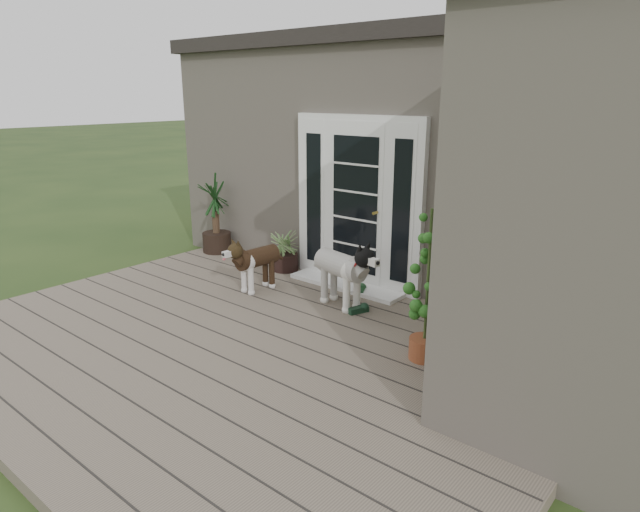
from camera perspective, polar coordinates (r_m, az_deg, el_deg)
The scene contains 16 objects.
deck at distance 5.66m, azimuth -8.11°, elevation -9.44°, with size 6.20×4.60×0.12m, color #6B5B4C.
house_main at distance 8.57m, azimuth 13.23°, elevation 9.62°, with size 7.40×4.00×3.10m, color #665E54.
roof_main at distance 8.54m, azimuth 14.01°, elevation 20.66°, with size 7.60×4.20×0.20m, color #2D2826.
house_wing at distance 4.66m, azimuth 27.42°, elevation 2.58°, with size 1.60×2.40×3.10m, color #665E54.
door_unit at distance 6.99m, azimuth 3.85°, elevation 5.57°, with size 1.90×0.14×2.15m, color white.
door_step at distance 7.12m, azimuth 2.74°, elevation -2.99°, with size 1.60×0.40×0.05m, color white.
brindle_dog at distance 6.94m, azimuth -6.49°, elevation -1.06°, with size 0.32×0.76×0.63m, color #372314, non-canonical shape.
white_dog at distance 6.37m, azimuth 2.15°, elevation -2.10°, with size 0.38×0.88×0.73m, color white, non-canonical shape.
spider_plant at distance 7.69m, azimuth -3.62°, elevation 0.80°, with size 0.60×0.60×0.64m, color #91B871, non-canonical shape.
yucca at distance 8.67m, azimuth -10.78°, elevation 4.30°, with size 0.83×0.83×1.21m, color #113411, non-canonical shape.
herb_a at distance 6.28m, azimuth 14.06°, elevation -3.85°, with size 0.42×0.42×0.53m, color #1E5A19.
herb_b at distance 6.26m, azimuth 13.94°, elevation -3.65°, with size 0.39×0.39×0.59m, color #1D4D16.
herb_c at distance 6.00m, azimuth 15.99°, elevation -4.59°, with size 0.39×0.39×0.61m, color #1B4D16.
sapling at distance 5.07m, azimuth 11.09°, elevation -2.84°, with size 0.44×0.44×1.49m, color #1B4E16, non-canonical shape.
clog_left at distance 6.89m, azimuth 4.26°, elevation -3.54°, with size 0.13×0.29×0.09m, color #16391C, non-canonical shape.
clog_right at distance 6.30m, azimuth 3.97°, elevation -5.50°, with size 0.13×0.28×0.08m, color black, non-canonical shape.
Camera 1 is at (3.83, -2.96, 2.53)m, focal length 30.90 mm.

